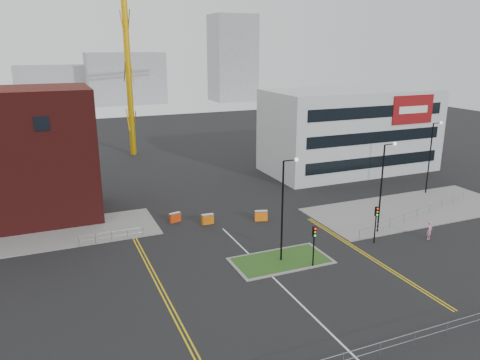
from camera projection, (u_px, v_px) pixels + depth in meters
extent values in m
plane|color=black|center=(309.00, 312.00, 33.03)|extent=(200.00, 200.00, 0.00)
cube|color=slate|center=(10.00, 241.00, 44.98)|extent=(28.00, 8.00, 0.12)
cube|color=slate|center=(411.00, 209.00, 53.64)|extent=(24.00, 10.00, 0.12)
cube|color=slate|center=(281.00, 261.00, 40.85)|extent=(8.60, 4.60, 0.08)
cube|color=#224316|center=(281.00, 260.00, 40.84)|extent=(8.00, 4.00, 0.12)
cube|color=#4F1413|center=(4.00, 157.00, 48.37)|extent=(18.00, 10.00, 14.00)
cube|color=black|center=(42.00, 124.00, 44.32)|extent=(1.40, 0.10, 1.40)
cube|color=silver|center=(350.00, 130.00, 69.42)|extent=(25.00, 12.00, 12.00)
cube|color=black|center=(374.00, 162.00, 65.07)|extent=(22.00, 0.10, 1.60)
cube|color=black|center=(376.00, 137.00, 64.10)|extent=(22.00, 0.10, 1.60)
cube|color=black|center=(378.00, 112.00, 63.13)|extent=(22.00, 0.10, 1.60)
cube|color=maroon|center=(413.00, 110.00, 65.32)|extent=(7.00, 0.15, 4.00)
cube|color=white|center=(414.00, 110.00, 65.23)|extent=(5.00, 0.05, 1.00)
cylinder|color=gold|center=(127.00, 53.00, 76.26)|extent=(1.00, 1.00, 33.82)
cylinder|color=black|center=(282.00, 213.00, 39.61)|extent=(0.16, 0.16, 9.00)
cylinder|color=black|center=(290.00, 160.00, 38.59)|extent=(1.20, 0.10, 0.10)
sphere|color=silver|center=(296.00, 160.00, 38.81)|extent=(0.36, 0.36, 0.36)
cylinder|color=black|center=(381.00, 190.00, 45.88)|extent=(0.16, 0.16, 9.00)
cylinder|color=black|center=(390.00, 144.00, 44.86)|extent=(1.20, 0.10, 0.10)
sphere|color=silver|center=(395.00, 144.00, 45.08)|extent=(0.36, 0.36, 0.36)
cylinder|color=black|center=(429.00, 159.00, 58.20)|extent=(0.16, 0.16, 9.00)
cylinder|color=black|center=(437.00, 123.00, 57.18)|extent=(1.20, 0.10, 0.10)
sphere|color=silver|center=(441.00, 123.00, 57.41)|extent=(0.36, 0.36, 0.36)
cylinder|color=black|center=(313.00, 250.00, 39.42)|extent=(0.12, 0.12, 3.00)
cube|color=black|center=(314.00, 232.00, 38.95)|extent=(0.28, 0.22, 0.90)
sphere|color=red|center=(315.00, 229.00, 38.75)|extent=(0.18, 0.18, 0.18)
sphere|color=orange|center=(315.00, 232.00, 38.84)|extent=(0.18, 0.18, 0.18)
sphere|color=#0CCC33|center=(315.00, 236.00, 38.92)|extent=(0.18, 0.18, 0.18)
cylinder|color=black|center=(375.00, 228.00, 44.19)|extent=(0.12, 0.12, 3.00)
cube|color=black|center=(377.00, 211.00, 43.72)|extent=(0.28, 0.22, 0.90)
sphere|color=red|center=(378.00, 209.00, 43.52)|extent=(0.18, 0.18, 0.18)
sphere|color=orange|center=(377.00, 212.00, 43.60)|extent=(0.18, 0.18, 0.18)
sphere|color=#0CCC33|center=(377.00, 215.00, 43.69)|extent=(0.18, 0.18, 0.18)
cylinder|color=gray|center=(363.00, 348.00, 27.43)|extent=(24.00, 0.04, 0.04)
cylinder|color=gray|center=(362.00, 355.00, 27.57)|extent=(24.00, 0.04, 0.04)
cylinder|color=gray|center=(111.00, 232.00, 44.54)|extent=(6.00, 0.04, 0.04)
cylinder|color=gray|center=(112.00, 237.00, 44.68)|extent=(6.00, 0.04, 0.04)
cylinder|color=gray|center=(79.00, 242.00, 43.56)|extent=(0.05, 0.05, 1.10)
cylinder|color=gray|center=(143.00, 232.00, 45.80)|extent=(0.05, 0.05, 1.10)
cylinder|color=gray|center=(418.00, 209.00, 50.60)|extent=(19.01, 5.04, 0.04)
cylinder|color=gray|center=(417.00, 214.00, 50.73)|extent=(19.01, 5.04, 0.04)
cylinder|color=gray|center=(359.00, 235.00, 44.96)|extent=(0.05, 0.05, 1.10)
cylinder|color=gray|center=(463.00, 197.00, 56.51)|extent=(0.05, 0.05, 1.10)
cube|color=silver|center=(295.00, 298.00, 34.80)|extent=(0.15, 30.00, 0.01)
cube|color=gold|center=(151.00, 274.00, 38.50)|extent=(0.12, 24.00, 0.01)
cube|color=gold|center=(155.00, 273.00, 38.61)|extent=(0.12, 24.00, 0.01)
cube|color=gold|center=(366.00, 256.00, 41.90)|extent=(0.12, 20.00, 0.01)
cube|color=gold|center=(368.00, 255.00, 42.01)|extent=(0.12, 20.00, 0.01)
cube|color=gray|center=(126.00, 78.00, 149.58)|extent=(24.00, 12.00, 16.00)
cube|color=gray|center=(233.00, 58.00, 156.61)|extent=(14.00, 12.00, 28.00)
cube|color=gray|center=(65.00, 84.00, 152.24)|extent=(30.00, 12.00, 12.00)
imported|color=pink|center=(430.00, 230.00, 45.25)|extent=(0.79, 0.69, 1.82)
cube|color=#D6650B|center=(208.00, 219.00, 49.21)|extent=(1.29, 0.46, 1.07)
cube|color=silver|center=(207.00, 215.00, 49.08)|extent=(1.29, 0.46, 0.13)
cube|color=red|center=(175.00, 217.00, 49.78)|extent=(1.27, 0.67, 1.01)
cube|color=silver|center=(175.00, 213.00, 49.66)|extent=(1.27, 0.67, 0.12)
cube|color=orange|center=(261.00, 216.00, 50.13)|extent=(1.41, 0.80, 1.12)
cube|color=silver|center=(261.00, 211.00, 50.00)|extent=(1.41, 0.80, 0.13)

